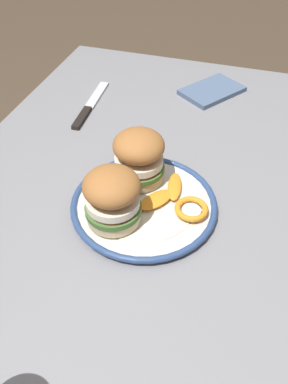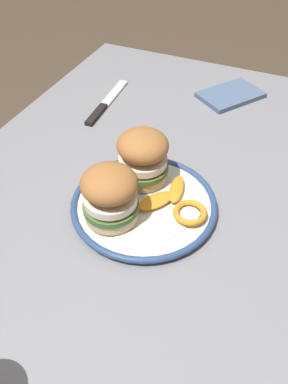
{
  "view_description": "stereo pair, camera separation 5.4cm",
  "coord_description": "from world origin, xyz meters",
  "px_view_note": "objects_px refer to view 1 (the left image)",
  "views": [
    {
      "loc": [
        0.43,
        0.14,
        1.27
      ],
      "look_at": [
        -0.04,
        -0.01,
        0.8
      ],
      "focal_mm": 36.32,
      "sensor_mm": 36.0,
      "label": 1
    },
    {
      "loc": [
        0.41,
        0.19,
        1.27
      ],
      "look_at": [
        -0.04,
        -0.01,
        0.8
      ],
      "focal_mm": 36.32,
      "sensor_mm": 36.0,
      "label": 2
    }
  ],
  "objects_px": {
    "table_knife": "(89,108)",
    "dining_table": "(142,262)",
    "sandwich_half_right": "(139,156)",
    "sandwich_half_left": "(112,197)",
    "dinner_plate": "(144,204)"
  },
  "relations": [
    {
      "from": "sandwich_half_right",
      "to": "sandwich_half_left",
      "type": "bearing_deg",
      "value": -4.59
    },
    {
      "from": "sandwich_half_left",
      "to": "sandwich_half_right",
      "type": "relative_size",
      "value": 1.01
    },
    {
      "from": "table_knife",
      "to": "dining_table",
      "type": "bearing_deg",
      "value": 36.43
    },
    {
      "from": "dinner_plate",
      "to": "table_knife",
      "type": "xyz_separation_m",
      "value": [
        -0.28,
        -0.23,
        -0.01
      ]
    },
    {
      "from": "dining_table",
      "to": "sandwich_half_left",
      "type": "relative_size",
      "value": 12.94
    },
    {
      "from": "dining_table",
      "to": "sandwich_half_left",
      "type": "bearing_deg",
      "value": -71.5
    },
    {
      "from": "dining_table",
      "to": "sandwich_half_right",
      "type": "bearing_deg",
      "value": -159.71
    },
    {
      "from": "sandwich_half_right",
      "to": "table_knife",
      "type": "bearing_deg",
      "value": -138.01
    },
    {
      "from": "dinner_plate",
      "to": "sandwich_half_right",
      "type": "relative_size",
      "value": 2.63
    },
    {
      "from": "sandwich_half_left",
      "to": "sandwich_half_right",
      "type": "distance_m",
      "value": 0.11
    },
    {
      "from": "dining_table",
      "to": "sandwich_half_right",
      "type": "xyz_separation_m",
      "value": [
        -0.1,
        -0.04,
        0.18
      ]
    },
    {
      "from": "dining_table",
      "to": "table_knife",
      "type": "bearing_deg",
      "value": -143.57
    },
    {
      "from": "sandwich_half_right",
      "to": "table_knife",
      "type": "relative_size",
      "value": 0.45
    },
    {
      "from": "dinner_plate",
      "to": "table_knife",
      "type": "distance_m",
      "value": 0.36
    },
    {
      "from": "table_knife",
      "to": "dinner_plate",
      "type": "bearing_deg",
      "value": 39.05
    }
  ]
}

